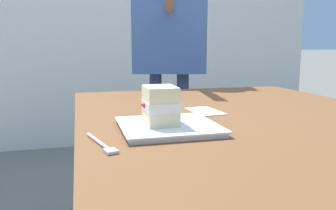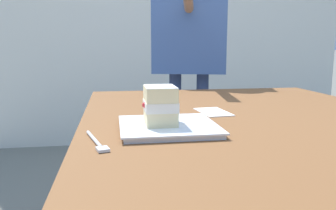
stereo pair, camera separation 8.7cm
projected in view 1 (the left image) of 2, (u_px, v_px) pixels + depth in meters
patio_table at (240, 139)px, 1.12m from camera, size 1.28×1.04×0.70m
dessert_plate at (168, 127)px, 0.88m from camera, size 0.25×0.25×0.02m
cake_slice at (160, 105)px, 0.86m from camera, size 0.10×0.09×0.10m
dessert_fork at (102, 144)px, 0.74m from camera, size 0.17×0.06×0.01m
paper_napkin at (205, 111)px, 1.13m from camera, size 0.16×0.10×0.00m
diner_person at (169, 30)px, 1.93m from camera, size 0.57×0.44×1.50m
patio_building at (111, 19)px, 5.29m from camera, size 4.65×3.48×2.66m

